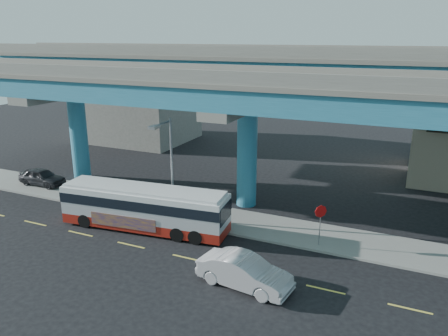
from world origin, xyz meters
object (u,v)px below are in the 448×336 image
at_px(parked_car, 42,177).
at_px(street_lamp, 167,156).
at_px(transit_bus, 144,206).
at_px(stop_sign, 320,217).
at_px(sedan, 244,272).

height_order(parked_car, street_lamp, street_lamp).
bearing_deg(street_lamp, transit_bus, -128.69).
bearing_deg(street_lamp, parked_car, 170.93).
bearing_deg(transit_bus, street_lamp, 45.19).
distance_m(transit_bus, stop_sign, 11.38).
xyz_separation_m(sedan, parked_car, (-21.52, 7.38, 0.04)).
height_order(sedan, parked_car, sedan).
distance_m(parked_car, stop_sign, 24.14).
xyz_separation_m(street_lamp, stop_sign, (10.11, 0.72, -2.77)).
relative_size(sedan, stop_sign, 1.99).
bearing_deg(street_lamp, stop_sign, 4.08).
bearing_deg(stop_sign, parked_car, 157.50).
bearing_deg(sedan, parked_car, 78.92).
distance_m(sedan, parked_car, 22.75).
height_order(street_lamp, stop_sign, street_lamp).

